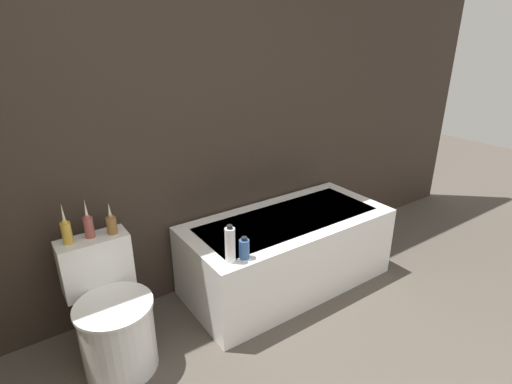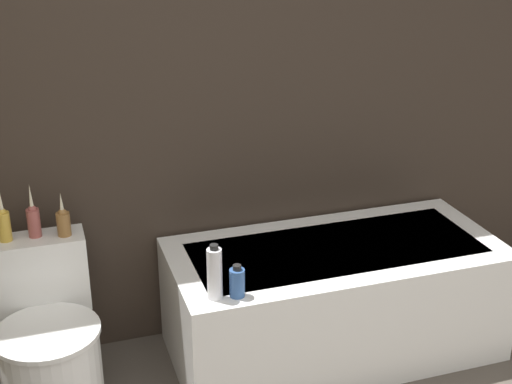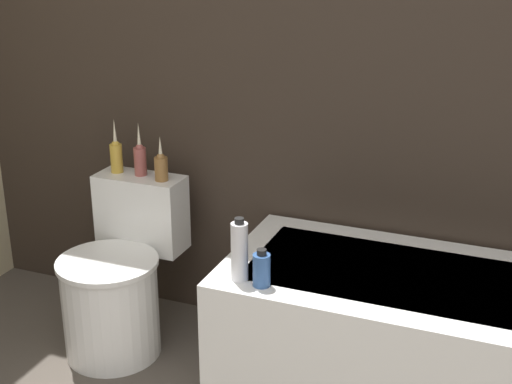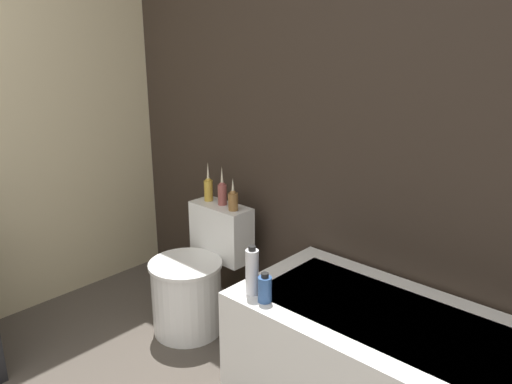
% 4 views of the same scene
% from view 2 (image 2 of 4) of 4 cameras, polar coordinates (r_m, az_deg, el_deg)
% --- Properties ---
extents(wall_back_tiled, '(6.40, 0.06, 2.60)m').
position_cam_2_polar(wall_back_tiled, '(3.14, -9.30, 9.28)').
color(wall_back_tiled, '#332821').
rests_on(wall_back_tiled, ground_plane).
extents(bathtub, '(1.51, 0.70, 0.54)m').
position_cam_2_polar(bathtub, '(3.38, 6.24, -8.47)').
color(bathtub, white).
rests_on(bathtub, ground).
extents(toilet, '(0.42, 0.58, 0.70)m').
position_cam_2_polar(toilet, '(3.09, -16.18, -12.02)').
color(toilet, white).
rests_on(toilet, ground).
extents(vase_gold, '(0.05, 0.05, 0.24)m').
position_cam_2_polar(vase_gold, '(3.06, -19.54, -2.34)').
color(vase_gold, gold).
rests_on(vase_gold, toilet).
extents(vase_silver, '(0.05, 0.05, 0.23)m').
position_cam_2_polar(vase_silver, '(3.06, -17.38, -2.09)').
color(vase_silver, '#994C47').
rests_on(vase_silver, toilet).
extents(vase_bronze, '(0.06, 0.06, 0.19)m').
position_cam_2_polar(vase_bronze, '(3.05, -15.17, -2.25)').
color(vase_bronze, olive).
rests_on(vase_bronze, toilet).
extents(shampoo_bottle_tall, '(0.06, 0.06, 0.23)m').
position_cam_2_polar(shampoo_bottle_tall, '(2.79, -3.33, -6.51)').
color(shampoo_bottle_tall, silver).
rests_on(shampoo_bottle_tall, bathtub).
extents(shampoo_bottle_short, '(0.06, 0.06, 0.14)m').
position_cam_2_polar(shampoo_bottle_short, '(2.83, -1.52, -7.22)').
color(shampoo_bottle_short, '#335999').
rests_on(shampoo_bottle_short, bathtub).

